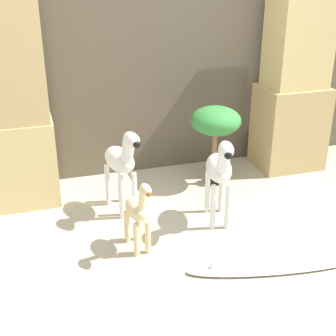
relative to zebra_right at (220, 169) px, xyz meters
name	(u,v)px	position (x,y,z in m)	size (l,w,h in m)	color
ground_plane	(226,269)	(-0.17, -0.56, -0.43)	(14.00, 14.00, 0.00)	#B2A88E
wall_back	(152,48)	(-0.17, 1.14, 0.67)	(6.40, 0.08, 2.20)	brown
rock_pillar_left	(11,109)	(-1.38, 0.80, 0.33)	(0.58, 0.45, 1.58)	#D1B775
rock_pillar_right	(293,89)	(1.03, 0.80, 0.31)	(0.58, 0.45, 1.61)	tan
zebra_right	(220,169)	(0.00, 0.00, 0.00)	(0.25, 0.51, 0.70)	silver
zebra_left	(122,160)	(-0.63, 0.37, 0.00)	(0.26, 0.51, 0.70)	silver
giraffe_figurine	(138,212)	(-0.64, -0.17, -0.15)	(0.16, 0.37, 0.55)	beige
potted_palm_front	(216,124)	(0.22, 0.63, 0.11)	(0.42, 0.42, 0.69)	black
surfboard	(272,265)	(0.11, -0.63, -0.41)	(1.14, 0.39, 0.08)	silver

